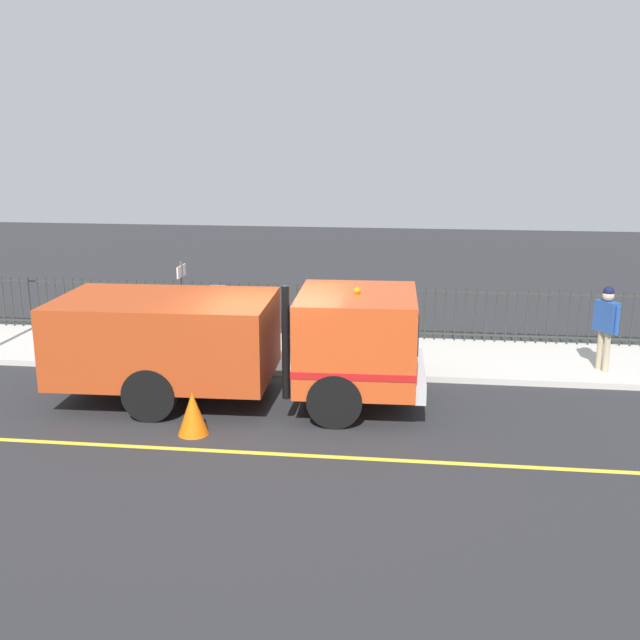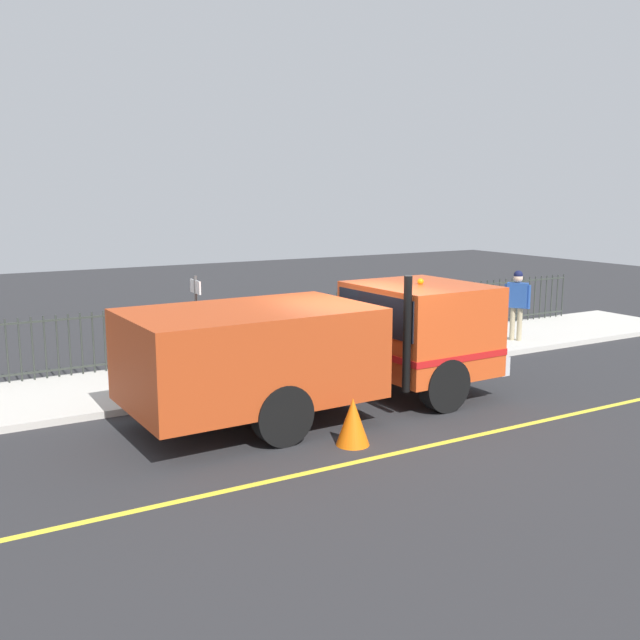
% 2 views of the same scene
% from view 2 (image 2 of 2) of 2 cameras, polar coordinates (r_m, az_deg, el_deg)
% --- Properties ---
extents(ground_plane, '(53.82, 53.82, 0.00)m').
position_cam_2_polar(ground_plane, '(12.86, 3.16, -7.19)').
color(ground_plane, '#2B2B2D').
rests_on(ground_plane, ground).
extents(sidewalk_slab, '(3.01, 24.47, 0.12)m').
position_cam_2_polar(sidewalk_slab, '(15.61, -3.53, -3.85)').
color(sidewalk_slab, beige).
rests_on(sidewalk_slab, ground).
extents(lane_marking, '(0.12, 22.02, 0.01)m').
position_cam_2_polar(lane_marking, '(11.28, 9.00, -9.80)').
color(lane_marking, yellow).
rests_on(lane_marking, ground).
extents(work_truck, '(2.65, 6.87, 2.46)m').
position_cam_2_polar(work_truck, '(12.58, 1.29, -1.61)').
color(work_truck, '#D84C1E').
rests_on(work_truck, ground).
extents(worker_standing, '(0.55, 0.48, 1.80)m').
position_cam_2_polar(worker_standing, '(15.44, 3.80, 0.40)').
color(worker_standing, orange).
rests_on(worker_standing, sidewalk_slab).
extents(pedestrian_distant, '(0.56, 0.47, 1.78)m').
position_cam_2_polar(pedestrian_distant, '(18.70, 15.42, 1.72)').
color(pedestrian_distant, '#264C99').
rests_on(pedestrian_distant, sidewalk_slab).
extents(iron_fence, '(0.04, 20.83, 1.28)m').
position_cam_2_polar(iron_fence, '(16.65, -5.62, -0.51)').
color(iron_fence, '#2D332D').
rests_on(iron_fence, sidewalk_slab).
extents(utility_cabinet, '(0.77, 0.38, 1.25)m').
position_cam_2_polar(utility_cabinet, '(15.35, -11.87, -1.67)').
color(utility_cabinet, slate).
rests_on(utility_cabinet, sidewalk_slab).
extents(traffic_cone, '(0.52, 0.52, 0.74)m').
position_cam_2_polar(traffic_cone, '(11.05, 2.63, -8.08)').
color(traffic_cone, orange).
rests_on(traffic_cone, ground).
extents(street_sign, '(0.50, 0.06, 2.21)m').
position_cam_2_polar(street_sign, '(13.28, -9.80, -0.05)').
color(street_sign, '#4C4C4C').
rests_on(street_sign, sidewalk_slab).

